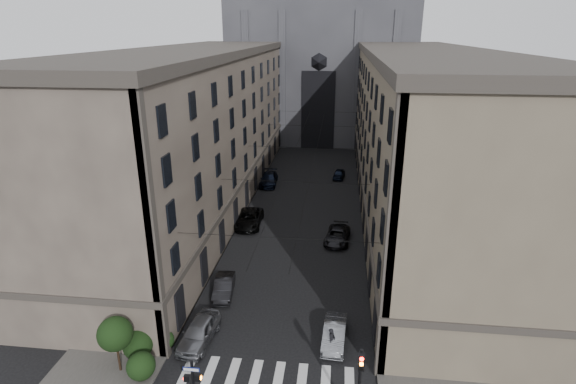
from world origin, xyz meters
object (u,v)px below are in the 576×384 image
at_px(gothic_tower, 322,46).
at_px(car_left_midnear, 224,287).
at_px(car_left_far, 269,179).
at_px(car_right_near, 334,334).
at_px(pedestrian, 332,340).
at_px(car_left_near, 199,332).
at_px(car_right_midfar, 340,235).
at_px(traffic_light_right, 360,380).
at_px(car_right_far, 339,174).
at_px(car_right_midnear, 337,236).
at_px(car_left_midfar, 249,219).

height_order(gothic_tower, car_left_midnear, gothic_tower).
bearing_deg(car_left_far, car_right_near, -75.84).
bearing_deg(gothic_tower, car_left_midnear, -94.76).
distance_m(car_left_midnear, pedestrian, 10.94).
xyz_separation_m(car_left_near, car_right_midfar, (9.80, 17.42, -0.17)).
relative_size(traffic_light_right, car_right_far, 1.39).
relative_size(car_left_near, pedestrian, 2.62).
height_order(car_left_far, car_right_midnear, car_left_far).
relative_size(gothic_tower, car_right_near, 13.18).
bearing_deg(car_left_far, car_right_midfar, -61.41).
distance_m(gothic_tower, car_left_midfar, 50.17).
bearing_deg(car_left_midnear, car_right_far, 66.99).
bearing_deg(car_right_midfar, car_left_midfar, 167.03).
distance_m(gothic_tower, pedestrian, 69.17).
xyz_separation_m(traffic_light_right, car_right_midfar, (-1.11, 23.50, -2.63)).
xyz_separation_m(car_left_near, car_right_midnear, (9.50, 17.15, -0.14)).
xyz_separation_m(car_left_midfar, car_left_far, (0.00, 14.34, -0.01)).
height_order(traffic_light_right, car_right_midfar, traffic_light_right).
bearing_deg(car_left_midfar, car_left_far, 87.99).
bearing_deg(car_right_midfar, pedestrian, -89.79).
distance_m(gothic_tower, car_right_near, 68.24).
bearing_deg(car_right_far, traffic_light_right, -80.60).
bearing_deg(car_left_midfar, car_right_midnear, -18.54).
relative_size(car_left_near, car_right_midfar, 1.07).
bearing_deg(car_right_midfar, car_left_far, 122.71).
distance_m(car_left_near, pedestrian, 9.33).
relative_size(gothic_tower, pedestrian, 31.31).
xyz_separation_m(car_left_near, car_left_far, (-0.41, 34.44, -0.01)).
xyz_separation_m(car_left_far, car_right_midfar, (10.21, -17.02, -0.16)).
height_order(car_left_midfar, car_right_midfar, car_left_midfar).
relative_size(gothic_tower, car_right_far, 15.48).
height_order(gothic_tower, traffic_light_right, gothic_tower).
relative_size(car_right_midfar, car_right_far, 1.21).
height_order(car_left_midnear, car_left_far, car_left_far).
relative_size(gothic_tower, car_left_near, 11.93).
bearing_deg(car_right_near, car_left_near, -170.37).
bearing_deg(car_right_midnear, traffic_light_right, -78.77).
bearing_deg(car_left_midfar, car_left_midnear, -89.32).
bearing_deg(car_right_far, pedestrian, -82.66).
height_order(car_right_midnear, car_right_midfar, car_right_midnear).
relative_size(car_left_midfar, car_right_far, 1.58).
height_order(traffic_light_right, car_right_near, traffic_light_right).
distance_m(car_left_midfar, car_right_far, 20.86).
height_order(car_left_midnear, pedestrian, pedestrian).
relative_size(car_left_midnear, pedestrian, 2.32).
height_order(car_left_midfar, car_right_near, car_left_midfar).
relative_size(traffic_light_right, car_left_midnear, 1.21).
relative_size(car_left_far, car_right_near, 1.27).
height_order(car_left_near, car_right_midfar, car_left_near).
bearing_deg(traffic_light_right, car_left_midfar, 113.38).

